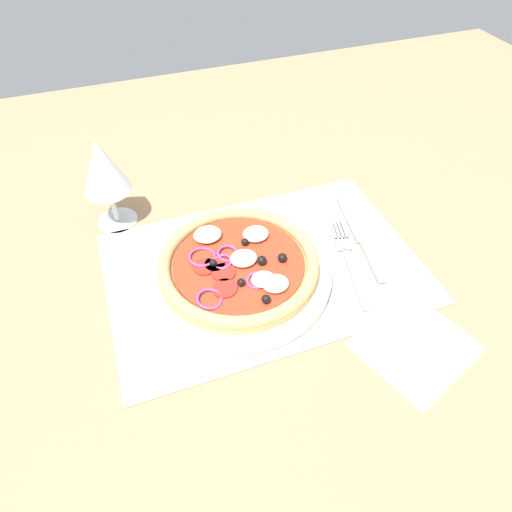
% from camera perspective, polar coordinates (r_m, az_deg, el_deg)
% --- Properties ---
extents(ground_plane, '(1.90, 1.40, 0.02)m').
position_cam_1_polar(ground_plane, '(0.67, 0.97, -2.20)').
color(ground_plane, '#9E7A56').
extents(placemat, '(0.45, 0.30, 0.00)m').
position_cam_1_polar(placemat, '(0.66, 0.98, -1.38)').
color(placemat, '#A39984').
rests_on(placemat, ground_plane).
extents(plate, '(0.26, 0.26, 0.01)m').
position_cam_1_polar(plate, '(0.64, -2.17, -2.08)').
color(plate, white).
rests_on(plate, placemat).
extents(pizza, '(0.23, 0.23, 0.03)m').
position_cam_1_polar(pizza, '(0.62, -2.23, -0.93)').
color(pizza, tan).
rests_on(pizza, plate).
extents(fork, '(0.06, 0.18, 0.00)m').
position_cam_1_polar(fork, '(0.68, 11.62, -0.06)').
color(fork, '#B2B5BA').
rests_on(fork, placemat).
extents(knife, '(0.05, 0.20, 0.01)m').
position_cam_1_polar(knife, '(0.72, 13.06, 2.80)').
color(knife, '#B2B5BA').
rests_on(knife, placemat).
extents(wine_glass, '(0.07, 0.07, 0.15)m').
position_cam_1_polar(wine_glass, '(0.71, -18.95, 10.46)').
color(wine_glass, silver).
rests_on(wine_glass, ground_plane).
extents(napkin, '(0.16, 0.16, 0.00)m').
position_cam_1_polar(napkin, '(0.61, 19.68, -10.71)').
color(napkin, silver).
rests_on(napkin, ground_plane).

